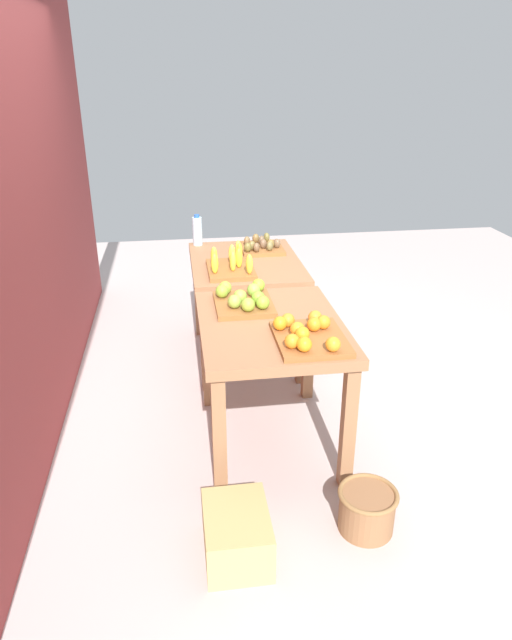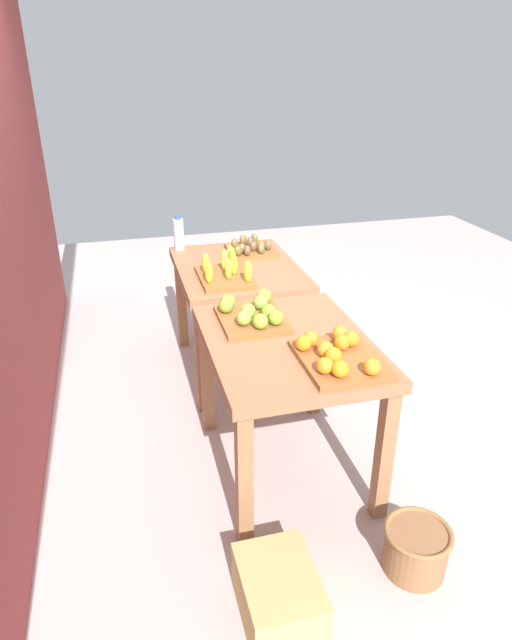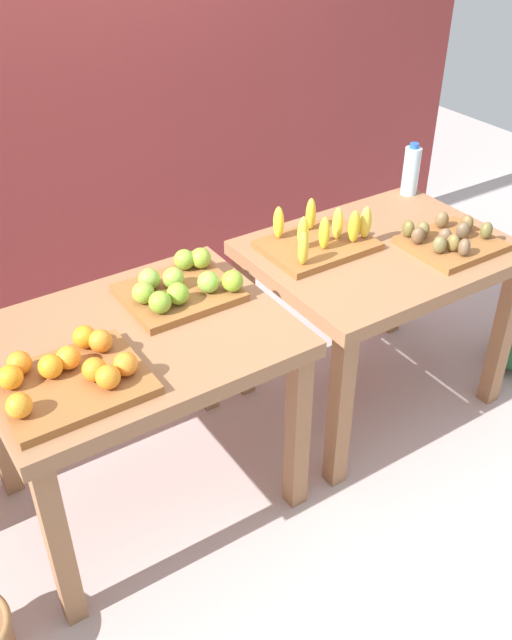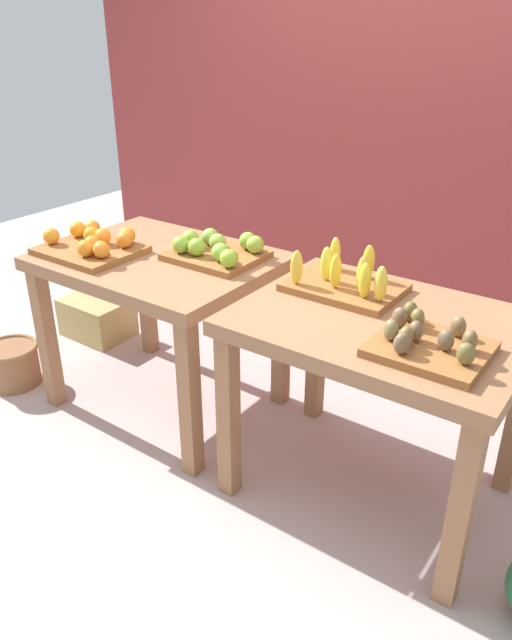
# 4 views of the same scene
# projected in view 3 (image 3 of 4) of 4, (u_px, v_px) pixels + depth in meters

# --- Properties ---
(ground_plane) EXTENTS (8.00, 8.00, 0.00)m
(ground_plane) POSITION_uv_depth(u_px,v_px,m) (268.00, 439.00, 3.09)
(ground_plane) COLOR #BCAAA7
(back_wall) EXTENTS (4.40, 0.12, 3.00)m
(back_wall) POSITION_uv_depth(u_px,v_px,m) (104.00, 21.00, 3.17)
(back_wall) COLOR maroon
(back_wall) RESTS_ON ground_plane
(display_table_left) EXTENTS (1.04, 0.80, 0.79)m
(display_table_left) POSITION_uv_depth(u_px,v_px,m) (137.00, 361.00, 2.46)
(display_table_left) COLOR #956644
(display_table_left) RESTS_ON ground_plane
(display_table_right) EXTENTS (1.04, 0.80, 0.79)m
(display_table_right) POSITION_uv_depth(u_px,v_px,m) (379.00, 272.00, 2.96)
(display_table_right) COLOR #956644
(display_table_right) RESTS_ON ground_plane
(orange_bin) EXTENTS (0.45, 0.36, 0.11)m
(orange_bin) POSITION_uv_depth(u_px,v_px,m) (71.00, 375.00, 2.14)
(orange_bin) COLOR #955C2E
(orange_bin) RESTS_ON display_table_left
(apple_bin) EXTENTS (0.41, 0.34, 0.11)m
(apple_bin) POSITION_uv_depth(u_px,v_px,m) (180.00, 286.00, 2.56)
(apple_bin) COLOR #955C2E
(apple_bin) RESTS_ON display_table_left
(banana_crate) EXTENTS (0.44, 0.32, 0.17)m
(banana_crate) POSITION_uv_depth(u_px,v_px,m) (319.00, 239.00, 2.85)
(banana_crate) COLOR #955C2E
(banana_crate) RESTS_ON display_table_right
(kiwi_bin) EXTENTS (0.36, 0.32, 0.10)m
(kiwi_bin) POSITION_uv_depth(u_px,v_px,m) (449.00, 240.00, 2.87)
(kiwi_bin) COLOR #955C2E
(kiwi_bin) RESTS_ON display_table_right
(water_bottle) EXTENTS (0.08, 0.08, 0.25)m
(water_bottle) POSITION_uv_depth(u_px,v_px,m) (411.00, 170.00, 3.26)
(water_bottle) COLOR silver
(water_bottle) RESTS_ON display_table_right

